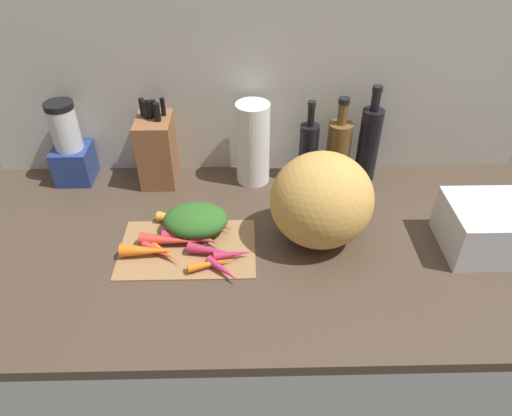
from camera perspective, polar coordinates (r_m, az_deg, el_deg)
name	(u,v)px	position (r cm, az deg, el deg)	size (l,w,h in cm)	color
ground_plane	(262,243)	(128.88, 0.70, -4.35)	(170.00, 80.00, 3.00)	#47382B
wall_back	(258,79)	(145.12, 0.29, 15.45)	(170.00, 3.00, 60.00)	#BCB7AD
cutting_board	(188,248)	(126.03, -8.32, -4.84)	(35.86, 22.99, 0.80)	#997047
carrot_0	(186,235)	(126.80, -8.58, -3.33)	(3.27, 3.27, 12.35)	#B2264C
carrot_1	(169,240)	(125.86, -10.51, -3.89)	(3.48, 3.48, 16.02)	red
carrot_2	(233,254)	(120.66, -2.81, -5.64)	(2.52, 2.52, 10.06)	#B2264C
carrot_3	(161,250)	(124.56, -11.45, -5.01)	(2.03, 2.03, 15.33)	orange
carrot_4	(215,251)	(121.40, -4.98, -5.30)	(2.92, 2.92, 14.75)	#B2264C
carrot_5	(147,251)	(123.94, -13.16, -5.08)	(3.56, 3.56, 13.56)	orange
carrot_6	(212,263)	(118.70, -5.37, -6.74)	(2.33, 2.33, 12.38)	orange
carrot_7	(158,251)	(124.14, -11.82, -5.19)	(2.21, 2.21, 10.24)	red
carrot_8	(178,219)	(132.88, -9.54, -1.36)	(2.85, 2.85, 11.91)	orange
carrot_9	(199,235)	(126.97, -6.94, -3.32)	(2.48, 2.48, 16.28)	orange
carrot_10	(208,222)	(131.04, -5.91, -1.69)	(2.58, 2.58, 15.85)	red
carrot_11	(192,239)	(125.74, -7.76, -3.71)	(3.06, 3.06, 14.35)	#B2264C
carrot_12	(223,270)	(116.81, -4.02, -7.52)	(2.42, 2.42, 10.65)	#B2264C
carrot_greens_pile	(196,220)	(128.18, -7.36, -1.46)	(17.61, 13.55, 7.45)	#2D6023
winter_squash	(322,201)	(121.03, 8.00, 0.86)	(26.69, 24.39, 25.91)	gold
knife_block	(157,148)	(149.08, -11.93, 7.11)	(10.51, 15.31, 26.84)	brown
blender_appliance	(70,148)	(156.37, -21.72, 6.80)	(11.15, 11.15, 26.43)	navy
paper_towel_roll	(253,144)	(144.37, -0.38, 7.85)	(10.27, 10.27, 26.13)	white
bottle_0	(308,151)	(147.52, 6.40, 6.96)	(6.01, 6.01, 26.54)	black
bottle_1	(338,149)	(149.03, 9.99, 7.11)	(7.52, 7.52, 27.39)	brown
bottle_2	(369,144)	(149.28, 13.55, 7.65)	(6.56, 6.56, 31.25)	black
dish_rack	(501,227)	(137.16, 27.66, -2.11)	(28.72, 19.46, 13.14)	silver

